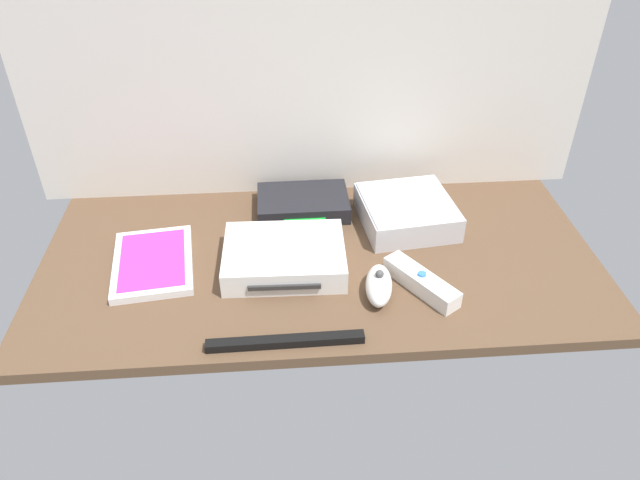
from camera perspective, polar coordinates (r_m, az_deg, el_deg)
The scene contains 9 objects.
ground_plane at distance 108.65cm, azimuth 0.00°, elevation -2.13°, with size 100.00×48.00×2.00cm, color brown.
back_wall at distance 115.09cm, azimuth -0.99°, elevation 18.79°, with size 110.00×1.20×64.00cm, color silver.
game_console at distance 104.90cm, azimuth -3.41°, elevation -1.60°, with size 21.42×16.93×4.40cm.
mini_computer at distance 116.81cm, azimuth 8.25°, elevation 2.70°, with size 18.86×18.86×5.30cm.
game_case at distance 109.52cm, azimuth -15.64°, elevation -2.19°, with size 15.78×20.49×1.56cm.
network_router at distance 119.93cm, azimuth -1.64°, elevation 3.53°, with size 18.09×12.50×3.40cm.
remote_wand at distance 101.89cm, azimuth 9.60°, elevation -3.95°, with size 11.20×14.31×3.40cm.
remote_nunchuk at distance 99.48cm, azimuth 5.62°, elevation -4.30°, with size 5.93×10.57×5.10cm.
sensor_bar at distance 91.67cm, azimuth -3.31°, elevation -9.62°, with size 24.00×1.80×1.40cm, color black.
Camera 1 is at (-6.55, -85.08, 66.25)cm, focal length 33.60 mm.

